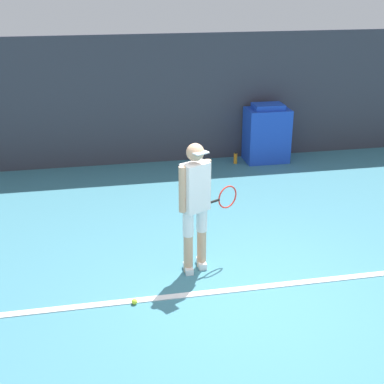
{
  "coord_description": "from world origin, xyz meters",
  "views": [
    {
      "loc": [
        -1.66,
        -5.12,
        3.6
      ],
      "look_at": [
        -0.45,
        1.05,
        1.01
      ],
      "focal_mm": 50.0,
      "sensor_mm": 36.0,
      "label": 1
    }
  ],
  "objects_px": {
    "tennis_player": "(196,202)",
    "tennis_ball": "(134,302)",
    "covered_chair": "(267,134)",
    "water_bottle": "(235,158)"
  },
  "relations": [
    {
      "from": "tennis_player",
      "to": "water_bottle",
      "type": "bearing_deg",
      "value": 40.51
    },
    {
      "from": "covered_chair",
      "to": "water_bottle",
      "type": "distance_m",
      "value": 0.8
    },
    {
      "from": "water_bottle",
      "to": "covered_chair",
      "type": "bearing_deg",
      "value": 4.93
    },
    {
      "from": "tennis_ball",
      "to": "water_bottle",
      "type": "distance_m",
      "value": 5.22
    },
    {
      "from": "tennis_player",
      "to": "tennis_ball",
      "type": "relative_size",
      "value": 25.18
    },
    {
      "from": "tennis_ball",
      "to": "covered_chair",
      "type": "distance_m",
      "value": 5.63
    },
    {
      "from": "tennis_player",
      "to": "water_bottle",
      "type": "xyz_separation_m",
      "value": [
        1.62,
        3.92,
        -0.85
      ]
    },
    {
      "from": "covered_chair",
      "to": "water_bottle",
      "type": "height_order",
      "value": "covered_chair"
    },
    {
      "from": "tennis_player",
      "to": "tennis_ball",
      "type": "bearing_deg",
      "value": -169.55
    },
    {
      "from": "tennis_player",
      "to": "water_bottle",
      "type": "distance_m",
      "value": 4.32
    }
  ]
}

